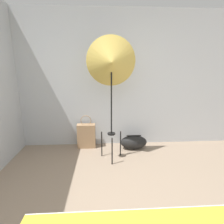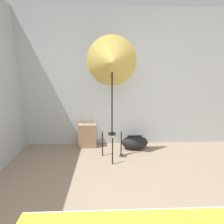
# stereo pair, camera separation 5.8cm
# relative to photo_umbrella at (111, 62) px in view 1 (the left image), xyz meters

# --- Properties ---
(wall_back) EXTENTS (8.00, 0.05, 2.60)m
(wall_back) POSITION_rel_photo_umbrella_xyz_m (-0.10, 0.66, -0.32)
(wall_back) COLOR #B7BCC1
(wall_back) RESTS_ON ground_plane
(photo_umbrella) EXTENTS (0.79, 0.36, 2.04)m
(photo_umbrella) POSITION_rel_photo_umbrella_xyz_m (0.00, 0.00, 0.00)
(photo_umbrella) COLOR black
(photo_umbrella) RESTS_ON ground_plane
(tote_bag) EXTENTS (0.35, 0.16, 0.66)m
(tote_bag) POSITION_rel_photo_umbrella_xyz_m (-0.47, 0.48, -1.38)
(tote_bag) COLOR #9E7A56
(tote_bag) RESTS_ON ground_plane
(duffel_bag) EXTENTS (0.51, 0.27, 0.28)m
(duffel_bag) POSITION_rel_photo_umbrella_xyz_m (0.46, 0.36, -1.49)
(duffel_bag) COLOR black
(duffel_bag) RESTS_ON ground_plane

